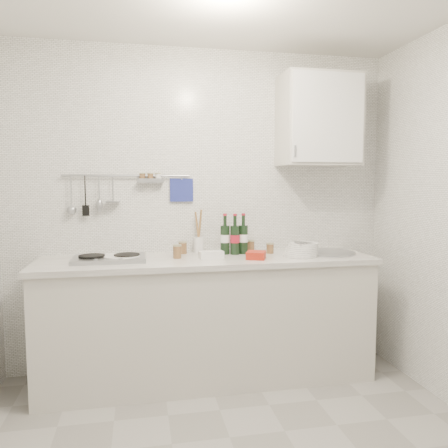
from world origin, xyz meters
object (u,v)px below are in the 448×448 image
wall_cabinet (319,121)px  utensil_crock (199,243)px  plate_stack_hob (121,258)px  plate_stack_sink (302,249)px  wine_bottles (234,234)px

wall_cabinet → utensil_crock: (-0.93, 0.11, -0.95)m
plate_stack_hob → plate_stack_sink: plate_stack_sink is taller
plate_stack_hob → wine_bottles: (0.85, 0.11, 0.14)m
utensil_crock → wine_bottles: bearing=-23.3°
wall_cabinet → plate_stack_hob: (-1.52, -0.11, -1.01)m
wall_cabinet → wine_bottles: bearing=-179.8°
utensil_crock → plate_stack_hob: bearing=-159.6°
wall_cabinet → plate_stack_sink: wall_cabinet is taller
wall_cabinet → plate_stack_hob: size_ratio=2.46×
plate_stack_sink → wine_bottles: 0.52m
plate_stack_hob → utensil_crock: bearing=20.4°
wall_cabinet → utensil_crock: 1.34m
plate_stack_sink → plate_stack_hob: bearing=176.8°
plate_stack_sink → utensil_crock: (-0.74, 0.29, 0.03)m
plate_stack_sink → utensil_crock: size_ratio=0.81×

